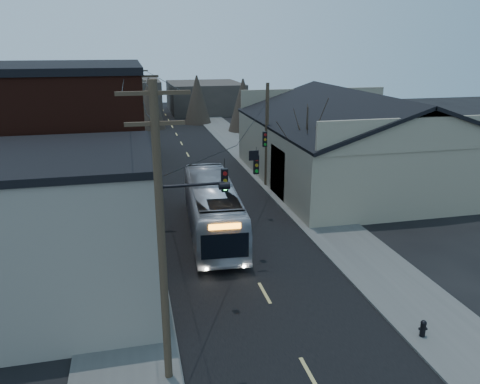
{
  "coord_description": "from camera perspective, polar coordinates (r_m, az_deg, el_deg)",
  "views": [
    {
      "loc": [
        -5.69,
        -11.16,
        11.51
      ],
      "look_at": [
        0.36,
        14.72,
        3.0
      ],
      "focal_mm": 35.0,
      "sensor_mm": 36.0,
      "label": 1
    }
  ],
  "objects": [
    {
      "name": "warehouse",
      "position": [
        41.65,
        13.91,
        5.01
      ],
      "size": [
        16.16,
        20.6,
        7.73
      ],
      "color": "gray",
      "rests_on": "ground"
    },
    {
      "name": "parked_car",
      "position": [
        43.06,
        -10.88,
        2.81
      ],
      "size": [
        1.47,
        3.97,
        1.3
      ],
      "primitive_type": "imported",
      "rotation": [
        0.0,
        0.0,
        -0.03
      ],
      "color": "#B8BAC1",
      "rests_on": "ground"
    },
    {
      "name": "building_far_right",
      "position": [
        82.64,
        -4.32,
        11.44
      ],
      "size": [
        12.0,
        14.0,
        5.0
      ],
      "primitive_type": "cube",
      "color": "#342E29",
      "rests_on": "ground"
    },
    {
      "name": "sidewalk_right",
      "position": [
        44.43,
        3.24,
        2.79
      ],
      "size": [
        4.0,
        110.0,
        0.12
      ],
      "primitive_type": "cube",
      "color": "#474744",
      "rests_on": "ground"
    },
    {
      "name": "building_clapboard",
      "position": [
        21.95,
        -20.93,
        -4.89
      ],
      "size": [
        8.0,
        8.0,
        7.0
      ],
      "primitive_type": "cube",
      "color": "gray",
      "rests_on": "ground"
    },
    {
      "name": "sidewalk_left",
      "position": [
        42.73,
        -13.75,
        1.69
      ],
      "size": [
        4.0,
        110.0,
        0.12
      ],
      "primitive_type": "cube",
      "color": "#474744",
      "rests_on": "ground"
    },
    {
      "name": "bus",
      "position": [
        29.21,
        -3.37,
        -1.95
      ],
      "size": [
        3.62,
        12.21,
        3.36
      ],
      "primitive_type": "imported",
      "rotation": [
        0.0,
        0.0,
        3.07
      ],
      "color": "#A5A7B0",
      "rests_on": "ground"
    },
    {
      "name": "bare_tree",
      "position": [
        34.38,
        8.01,
        4.28
      ],
      "size": [
        0.4,
        0.4,
        7.2
      ],
      "primitive_type": "cone",
      "color": "black",
      "rests_on": "ground"
    },
    {
      "name": "building_left_far",
      "position": [
        47.99,
        -17.66,
        7.31
      ],
      "size": [
        9.0,
        14.0,
        7.0
      ],
      "primitive_type": "cube",
      "color": "#342E29",
      "rests_on": "ground"
    },
    {
      "name": "fire_hydrant",
      "position": [
        21.05,
        21.42,
        -15.14
      ],
      "size": [
        0.35,
        0.25,
        0.72
      ],
      "rotation": [
        0.0,
        0.0,
        -0.23
      ],
      "color": "black",
      "rests_on": "sidewalk_right"
    },
    {
      "name": "building_far_left",
      "position": [
        76.64,
        -13.55,
        10.9
      ],
      "size": [
        10.0,
        12.0,
        6.0
      ],
      "primitive_type": "cube",
      "color": "#342E29",
      "rests_on": "ground"
    },
    {
      "name": "building_brick",
      "position": [
        32.13,
        -20.65,
        4.92
      ],
      "size": [
        10.0,
        12.0,
        10.0
      ],
      "primitive_type": "cube",
      "color": "black",
      "rests_on": "ground"
    },
    {
      "name": "utility_lines",
      "position": [
        36.0,
        -8.89,
        7.05
      ],
      "size": [
        11.24,
        45.28,
        10.5
      ],
      "color": "#382B1E",
      "rests_on": "ground"
    },
    {
      "name": "road_surface",
      "position": [
        43.11,
        -5.09,
        2.21
      ],
      "size": [
        9.0,
        110.0,
        0.02
      ],
      "primitive_type": "cube",
      "color": "black",
      "rests_on": "ground"
    }
  ]
}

